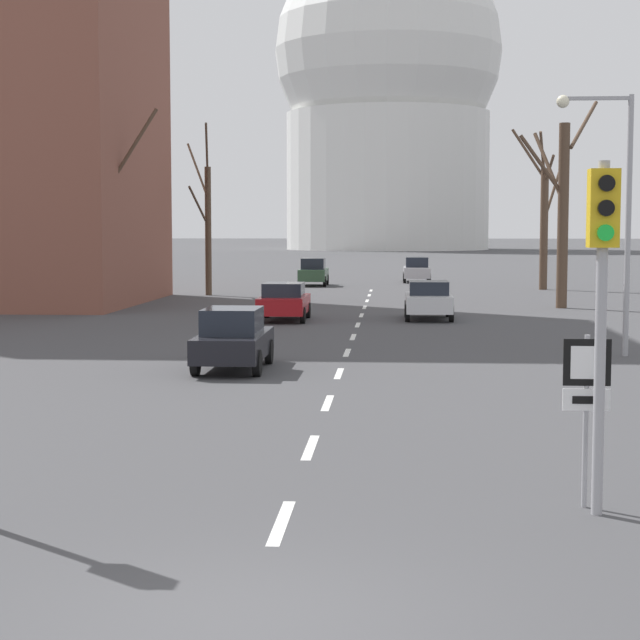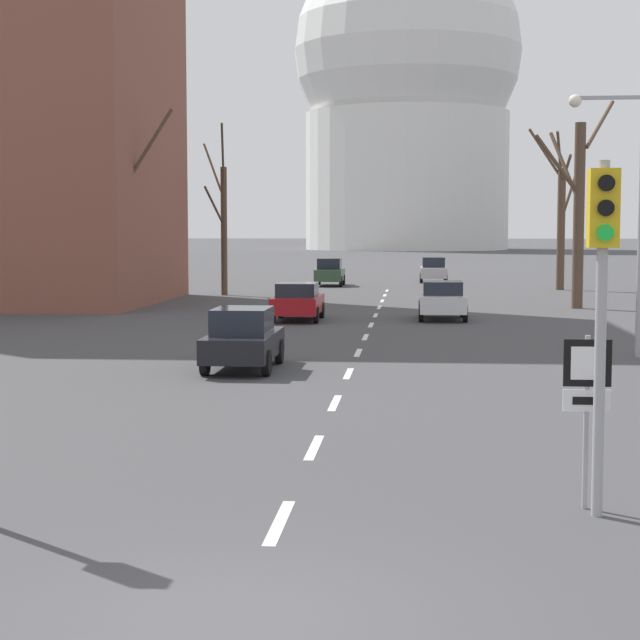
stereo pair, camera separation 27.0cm
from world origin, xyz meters
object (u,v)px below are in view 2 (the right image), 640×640
at_px(route_sign_post, 587,392).
at_px(sedan_mid_centre, 298,301).
at_px(sedan_near_right, 442,300).
at_px(sedan_far_left, 330,272).
at_px(sedan_near_left, 433,270).
at_px(street_lamp_right, 626,194).
at_px(sedan_far_right, 243,339).
at_px(traffic_signal_near_right, 602,269).

xyz_separation_m(route_sign_post, sedan_mid_centre, (-6.75, 27.73, -0.74)).
relative_size(sedan_near_right, sedan_far_left, 0.99).
xyz_separation_m(sedan_near_left, sedan_mid_centre, (-5.79, -30.92, -0.08)).
xyz_separation_m(sedan_near_left, sedan_near_right, (-0.14, -29.96, -0.06)).
distance_m(street_lamp_right, sedan_far_right, 11.44).
xyz_separation_m(route_sign_post, sedan_near_right, (-1.10, 28.69, -0.72)).
bearing_deg(sedan_near_left, route_sign_post, -89.07).
bearing_deg(traffic_signal_near_right, sedan_far_left, 98.09).
distance_m(sedan_near_right, sedan_mid_centre, 5.73).
bearing_deg(sedan_far_left, traffic_signal_near_right, -81.91).
xyz_separation_m(route_sign_post, sedan_far_right, (-6.52, 13.05, -0.71)).
height_order(sedan_near_left, sedan_near_right, sedan_near_left).
height_order(route_sign_post, sedan_far_right, route_sign_post).
height_order(street_lamp_right, sedan_far_right, street_lamp_right).
xyz_separation_m(sedan_far_left, sedan_far_right, (1.03, -40.45, -0.07)).
bearing_deg(sedan_far_right, street_lamp_right, 20.03).
xyz_separation_m(traffic_signal_near_right, sedan_mid_centre, (-6.84, 28.06, -2.32)).
height_order(sedan_far_left, sedan_far_right, sedan_far_left).
relative_size(street_lamp_right, sedan_mid_centre, 1.85).
xyz_separation_m(traffic_signal_near_right, street_lamp_right, (3.54, 17.09, 1.46)).
distance_m(traffic_signal_near_right, street_lamp_right, 17.51).
height_order(traffic_signal_near_right, street_lamp_right, street_lamp_right).
distance_m(sedan_near_left, sedan_near_right, 29.96).
distance_m(sedan_near_left, sedan_mid_centre, 31.46).
bearing_deg(route_sign_post, street_lamp_right, 77.75).
height_order(sedan_mid_centre, sedan_far_left, sedan_far_left).
height_order(traffic_signal_near_right, sedan_near_left, traffic_signal_near_right).
xyz_separation_m(route_sign_post, sedan_near_left, (-0.95, 58.65, -0.66)).
bearing_deg(traffic_signal_near_right, street_lamp_right, 78.29).
distance_m(route_sign_post, sedan_near_right, 28.72).
distance_m(street_lamp_right, sedan_near_left, 42.31).
relative_size(sedan_near_left, sedan_near_right, 1.17).
distance_m(route_sign_post, sedan_near_left, 58.66).
distance_m(sedan_mid_centre, sedan_far_right, 14.68).
bearing_deg(street_lamp_right, sedan_far_right, -159.97).
xyz_separation_m(street_lamp_right, sedan_mid_centre, (-10.39, 10.97, -3.78)).
bearing_deg(sedan_far_left, sedan_near_right, -75.42).
xyz_separation_m(street_lamp_right, sedan_far_right, (-10.16, -3.70, -3.75)).
bearing_deg(sedan_near_left, sedan_near_right, -90.28).
bearing_deg(traffic_signal_near_right, sedan_near_left, 91.02).
distance_m(street_lamp_right, sedan_near_right, 13.37).
xyz_separation_m(traffic_signal_near_right, sedan_far_right, (-6.62, 13.39, -2.29)).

